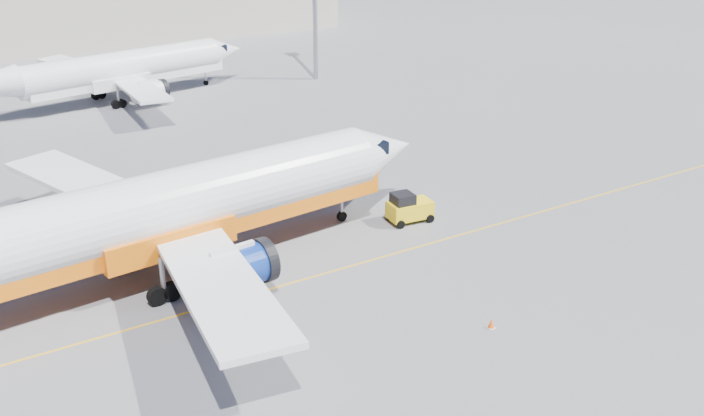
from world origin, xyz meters
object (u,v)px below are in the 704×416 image
traffic_cone (491,324)px  second_jet (114,71)px  main_jet (155,214)px  gse_tug (409,208)px

traffic_cone → second_jet: bearing=93.7°
main_jet → traffic_cone: main_jet is taller
gse_tug → traffic_cone: size_ratio=5.82×
gse_tug → second_jet: bearing=107.2°
main_jet → gse_tug: 15.96m
second_jet → traffic_cone: bearing=-96.0°
second_jet → gse_tug: size_ratio=10.43×
second_jet → gse_tug: 38.51m
second_jet → gse_tug: second_jet is taller
main_jet → second_jet: (8.43, 36.75, -0.71)m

